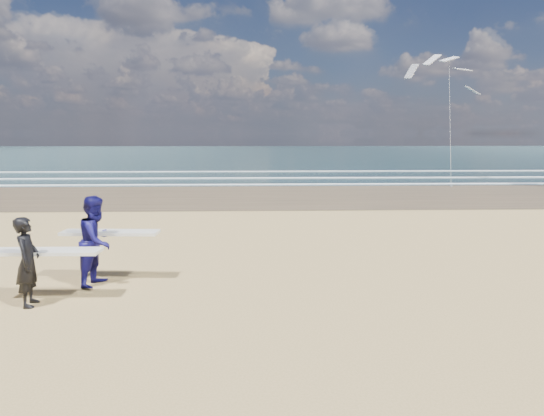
{
  "coord_description": "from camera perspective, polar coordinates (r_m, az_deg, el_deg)",
  "views": [
    {
      "loc": [
        3.39,
        -8.96,
        3.37
      ],
      "look_at": [
        3.94,
        6.0,
        1.06
      ],
      "focal_mm": 32.0,
      "sensor_mm": 36.0,
      "label": 1
    }
  ],
  "objects": [
    {
      "name": "surfer_near",
      "position": [
        10.67,
        -26.56,
        -5.52
      ],
      "size": [
        2.21,
        0.98,
        1.78
      ],
      "color": "black",
      "rests_on": "ground"
    },
    {
      "name": "ocean",
      "position": [
        82.72,
        9.53,
        6.31
      ],
      "size": [
        220.0,
        100.0,
        0.02
      ],
      "primitive_type": "cube",
      "color": "#172F33",
      "rests_on": "ground"
    },
    {
      "name": "foam_breakers",
      "position": [
        40.75,
        21.99,
        3.45
      ],
      "size": [
        220.0,
        11.7,
        0.05
      ],
      "color": "white",
      "rests_on": "ground"
    },
    {
      "name": "surfer_far",
      "position": [
        11.5,
        -19.84,
        -3.58
      ],
      "size": [
        2.23,
        1.23,
        2.01
      ],
      "color": "#110E50",
      "rests_on": "ground"
    },
    {
      "name": "kite_1",
      "position": [
        35.54,
        20.18,
        11.19
      ],
      "size": [
        5.43,
        4.7,
        9.58
      ],
      "color": "slate",
      "rests_on": "ground"
    },
    {
      "name": "wet_sand_strip",
      "position": [
        31.85,
        29.35,
        1.57
      ],
      "size": [
        220.0,
        12.0,
        0.01
      ],
      "primitive_type": "cube",
      "color": "#4E402A",
      "rests_on": "ground"
    }
  ]
}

